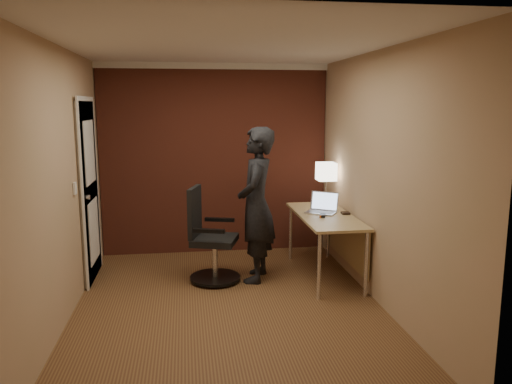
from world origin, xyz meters
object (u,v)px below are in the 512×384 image
Objects in this scene: office_chair at (209,241)px; mouse at (323,216)px; wallet at (345,213)px; desk at (331,225)px; laptop at (323,207)px; person at (256,205)px; desk_lamp at (326,172)px.

mouse is at bearing -6.21° from office_chair.
office_chair reaches higher than wallet.
desk is 0.22m from wallet.
laptop is 0.26m from mouse.
laptop is 0.24× the size of person.
desk is at bearing 106.69° from person.
desk_lamp reaches higher than laptop.
desk_lamp is at bearing 135.61° from person.
laptop is at bearing 94.21° from mouse.
wallet is (0.08, -0.54, -0.41)m from desk_lamp.
person reaches higher than laptop.
desk is at bearing 61.74° from mouse.
laptop is 0.40× the size of office_chair.
mouse is at bearing -159.09° from wallet.
person is (-0.80, -0.13, 0.07)m from laptop.
desk is at bearing -98.85° from desk_lamp.
mouse is 0.10× the size of office_chair.
desk_lamp is 1.13m from person.
laptop is (-0.15, -0.40, -0.35)m from desk_lamp.
desk_lamp reaches higher than desk.
office_chair is (-1.40, 0.01, -0.14)m from desk.
office_chair is 0.61× the size of person.
laptop is at bearing 4.79° from office_chair.
person reaches higher than office_chair.
desk_lamp is at bearing 98.99° from wallet.
office_chair is at bearing -175.21° from laptop.
mouse reaches higher than wallet.
wallet is 0.06× the size of person.
wallet reaches higher than desk.
desk is 0.23m from mouse.
desk_lamp reaches higher than mouse.
person reaches higher than desk_lamp.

